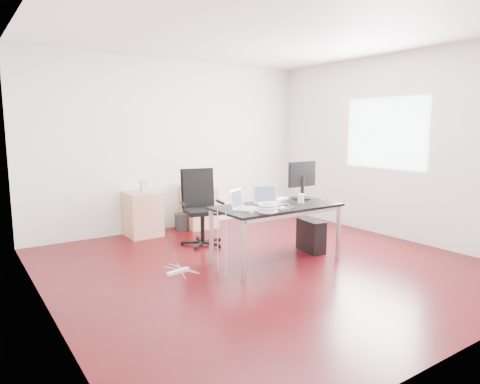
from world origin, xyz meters
TOP-DOWN VIEW (x-y plane):
  - room_shell at (0.04, 0.00)m, footprint 5.00×5.00m
  - desk at (0.21, 0.03)m, footprint 1.60×0.80m
  - office_chair at (-0.17, 1.32)m, footprint 0.57×0.59m
  - filing_cabinet_left at (-0.71, 2.23)m, footprint 0.50×0.50m
  - filing_cabinet_right at (0.30, 2.23)m, footprint 0.50×0.50m
  - pc_tower at (0.89, 0.11)m, footprint 0.27×0.48m
  - wastebasket at (-0.03, 2.23)m, footprint 0.31×0.31m
  - power_strip at (-1.03, 0.33)m, footprint 0.31×0.12m
  - laptop_left at (-0.30, 0.06)m, footprint 0.41×0.39m
  - laptop_right at (0.16, 0.14)m, footprint 0.37×0.31m
  - monitor at (0.79, 0.21)m, footprint 0.45×0.26m
  - keyboard at (0.40, 0.29)m, footprint 0.46×0.28m
  - cup_white at (0.56, -0.02)m, footprint 0.10×0.10m
  - cup_brown at (0.64, 0.06)m, footprint 0.08×0.08m
  - cable_coil at (-0.18, -0.28)m, footprint 0.24×0.24m
  - power_adapter at (0.08, -0.22)m, footprint 0.08×0.08m
  - speaker at (-0.69, 2.23)m, footprint 0.09×0.08m
  - navy_garment at (0.25, 2.28)m, footprint 0.33×0.28m

SIDE VIEW (x-z plane):
  - power_strip at x=-1.03m, z-range 0.00..0.04m
  - wastebasket at x=-0.03m, z-range 0.00..0.28m
  - pc_tower at x=0.89m, z-range 0.00..0.44m
  - filing_cabinet_left at x=-0.71m, z-range 0.00..0.70m
  - filing_cabinet_right at x=0.30m, z-range 0.00..0.70m
  - office_chair at x=-0.17m, z-range 0.06..1.15m
  - desk at x=0.21m, z-range 0.31..1.04m
  - keyboard at x=0.40m, z-range 0.73..0.75m
  - power_adapter at x=0.08m, z-range 0.73..0.76m
  - navy_garment at x=0.25m, z-range 0.70..0.79m
  - cup_brown at x=0.64m, z-range 0.73..0.83m
  - cable_coil at x=-0.18m, z-range 0.73..0.84m
  - laptop_left at x=-0.30m, z-range 0.67..0.90m
  - laptop_right at x=0.16m, z-range 0.67..0.90m
  - speaker at x=-0.69m, z-range 0.70..0.88m
  - cup_white at x=0.56m, z-range 0.73..0.85m
  - monitor at x=0.79m, z-range 0.76..1.27m
  - room_shell at x=0.04m, z-range -1.10..3.90m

